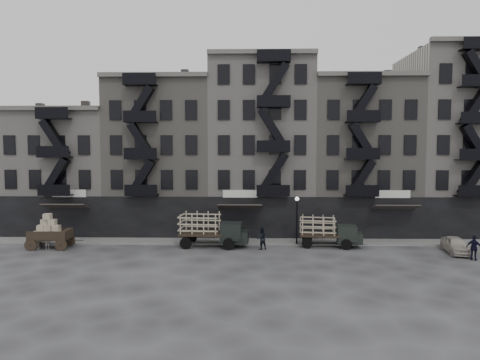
{
  "coord_description": "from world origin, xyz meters",
  "views": [
    {
      "loc": [
        -1.11,
        -34.42,
        8.33
      ],
      "look_at": [
        -1.99,
        4.0,
        5.64
      ],
      "focal_mm": 32.0,
      "sensor_mm": 36.0,
      "label": 1
    }
  ],
  "objects_px": {
    "stake_truck_west": "(212,228)",
    "policeman": "(474,248)",
    "wagon": "(49,229)",
    "stake_truck_east": "(329,230)",
    "pedestrian_mid": "(261,238)",
    "car_east": "(456,245)",
    "pedestrian_west": "(39,236)",
    "horse": "(42,241)"
  },
  "relations": [
    {
      "from": "car_east",
      "to": "policeman",
      "type": "xyz_separation_m",
      "value": [
        0.28,
        -2.27,
        0.28
      ]
    },
    {
      "from": "stake_truck_west",
      "to": "car_east",
      "type": "distance_m",
      "value": 20.08
    },
    {
      "from": "pedestrian_mid",
      "to": "pedestrian_west",
      "type": "bearing_deg",
      "value": -25.37
    },
    {
      "from": "horse",
      "to": "policeman",
      "type": "height_order",
      "value": "policeman"
    },
    {
      "from": "horse",
      "to": "pedestrian_mid",
      "type": "height_order",
      "value": "pedestrian_mid"
    },
    {
      "from": "stake_truck_west",
      "to": "horse",
      "type": "bearing_deg",
      "value": -169.78
    },
    {
      "from": "stake_truck_west",
      "to": "policeman",
      "type": "bearing_deg",
      "value": -7.19
    },
    {
      "from": "wagon",
      "to": "stake_truck_east",
      "type": "height_order",
      "value": "wagon"
    },
    {
      "from": "stake_truck_east",
      "to": "car_east",
      "type": "distance_m",
      "value": 10.15
    },
    {
      "from": "stake_truck_west",
      "to": "pedestrian_mid",
      "type": "xyz_separation_m",
      "value": [
        4.26,
        -0.91,
        -0.74
      ]
    },
    {
      "from": "stake_truck_east",
      "to": "stake_truck_west",
      "type": "bearing_deg",
      "value": -170.88
    },
    {
      "from": "stake_truck_west",
      "to": "stake_truck_east",
      "type": "distance_m",
      "value": 10.08
    },
    {
      "from": "stake_truck_east",
      "to": "policeman",
      "type": "distance_m",
      "value": 11.09
    },
    {
      "from": "pedestrian_mid",
      "to": "policeman",
      "type": "xyz_separation_m",
      "value": [
        16.0,
        -3.21,
        0.01
      ]
    },
    {
      "from": "stake_truck_east",
      "to": "policeman",
      "type": "bearing_deg",
      "value": -15.59
    },
    {
      "from": "stake_truck_west",
      "to": "policeman",
      "type": "xyz_separation_m",
      "value": [
        20.25,
        -4.13,
        -0.72
      ]
    },
    {
      "from": "horse",
      "to": "policeman",
      "type": "distance_m",
      "value": 34.47
    },
    {
      "from": "horse",
      "to": "wagon",
      "type": "bearing_deg",
      "value": -39.14
    },
    {
      "from": "car_east",
      "to": "pedestrian_west",
      "type": "height_order",
      "value": "pedestrian_west"
    },
    {
      "from": "pedestrian_west",
      "to": "pedestrian_mid",
      "type": "relative_size",
      "value": 1.01
    },
    {
      "from": "stake_truck_west",
      "to": "car_east",
      "type": "bearing_deg",
      "value": -0.99
    },
    {
      "from": "wagon",
      "to": "car_east",
      "type": "height_order",
      "value": "wagon"
    },
    {
      "from": "horse",
      "to": "pedestrian_mid",
      "type": "bearing_deg",
      "value": -86.34
    },
    {
      "from": "stake_truck_west",
      "to": "pedestrian_mid",
      "type": "bearing_deg",
      "value": -7.76
    },
    {
      "from": "wagon",
      "to": "stake_truck_west",
      "type": "height_order",
      "value": "wagon"
    },
    {
      "from": "car_east",
      "to": "wagon",
      "type": "bearing_deg",
      "value": -173.74
    },
    {
      "from": "pedestrian_mid",
      "to": "policeman",
      "type": "relative_size",
      "value": 0.99
    },
    {
      "from": "wagon",
      "to": "stake_truck_west",
      "type": "xyz_separation_m",
      "value": [
        13.71,
        1.0,
        -0.02
      ]
    },
    {
      "from": "stake_truck_west",
      "to": "policeman",
      "type": "height_order",
      "value": "stake_truck_west"
    },
    {
      "from": "stake_truck_east",
      "to": "policeman",
      "type": "height_order",
      "value": "stake_truck_east"
    },
    {
      "from": "stake_truck_west",
      "to": "stake_truck_east",
      "type": "height_order",
      "value": "stake_truck_west"
    },
    {
      "from": "wagon",
      "to": "policeman",
      "type": "height_order",
      "value": "wagon"
    },
    {
      "from": "stake_truck_east",
      "to": "wagon",
      "type": "bearing_deg",
      "value": -169.3
    },
    {
      "from": "stake_truck_west",
      "to": "pedestrian_west",
      "type": "xyz_separation_m",
      "value": [
        -14.81,
        -0.5,
        -0.72
      ]
    },
    {
      "from": "wagon",
      "to": "stake_truck_east",
      "type": "distance_m",
      "value": 23.82
    },
    {
      "from": "horse",
      "to": "wagon",
      "type": "distance_m",
      "value": 1.16
    },
    {
      "from": "stake_truck_east",
      "to": "pedestrian_west",
      "type": "relative_size",
      "value": 2.85
    },
    {
      "from": "horse",
      "to": "stake_truck_west",
      "type": "bearing_deg",
      "value": -82.15
    },
    {
      "from": "car_east",
      "to": "horse",
      "type": "bearing_deg",
      "value": -172.96
    },
    {
      "from": "pedestrian_west",
      "to": "policeman",
      "type": "relative_size",
      "value": 1.0
    },
    {
      "from": "horse",
      "to": "pedestrian_mid",
      "type": "xyz_separation_m",
      "value": [
        18.36,
        0.55,
        0.23
      ]
    },
    {
      "from": "wagon",
      "to": "car_east",
      "type": "distance_m",
      "value": 33.71
    }
  ]
}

